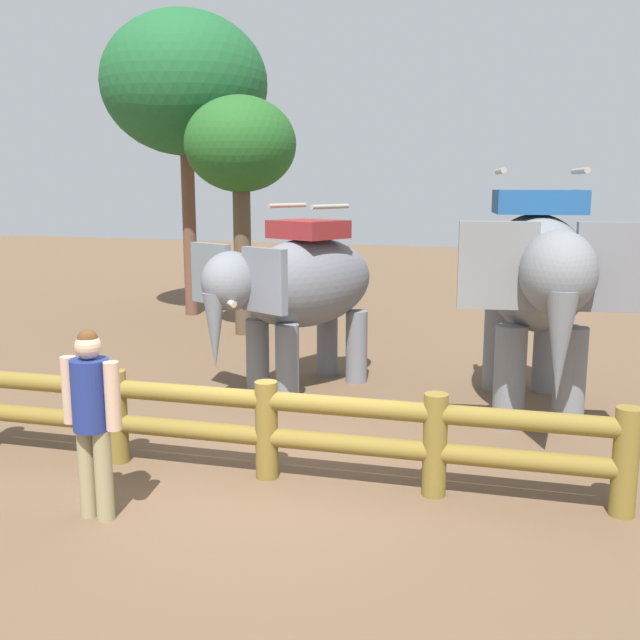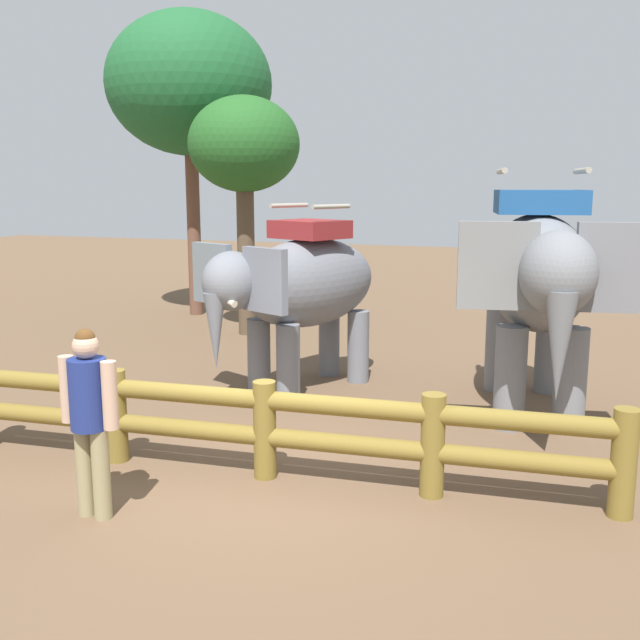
% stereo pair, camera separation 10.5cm
% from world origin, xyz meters
% --- Properties ---
extents(ground_plane, '(60.00, 60.00, 0.00)m').
position_xyz_m(ground_plane, '(0.00, 0.00, 0.00)').
color(ground_plane, brown).
extents(log_fence, '(7.26, 0.78, 1.05)m').
position_xyz_m(log_fence, '(0.00, 0.12, 0.61)').
color(log_fence, olive).
rests_on(log_fence, ground).
extents(elephant_near_left, '(2.47, 3.31, 2.79)m').
position_xyz_m(elephant_near_left, '(-0.86, 3.34, 1.57)').
color(elephant_near_left, slate).
rests_on(elephant_near_left, ground).
extents(elephant_center, '(2.31, 3.90, 3.28)m').
position_xyz_m(elephant_center, '(2.52, 3.33, 1.84)').
color(elephant_center, slate).
rests_on(elephant_center, ground).
extents(tourist_woman_in_black, '(0.63, 0.38, 1.80)m').
position_xyz_m(tourist_woman_in_black, '(-1.12, -1.27, 1.04)').
color(tourist_woman_in_black, '#968960').
rests_on(tourist_woman_in_black, ground).
extents(tree_far_left, '(2.24, 2.24, 4.82)m').
position_xyz_m(tree_far_left, '(-3.45, 6.93, 3.77)').
color(tree_far_left, brown).
rests_on(tree_far_left, ground).
extents(tree_back_center, '(3.77, 3.77, 6.94)m').
position_xyz_m(tree_back_center, '(-5.62, 8.63, 5.31)').
color(tree_back_center, brown).
rests_on(tree_back_center, ground).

